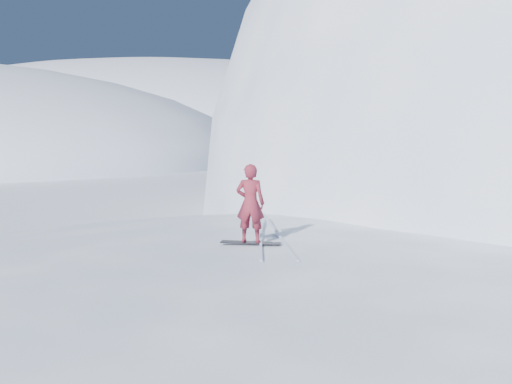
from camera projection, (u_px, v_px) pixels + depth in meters
near_ridge at (391, 359)px, 12.71m from camera, size 36.00×28.00×4.80m
far_ridge_c at (149, 145)px, 123.37m from camera, size 140.00×90.00×36.00m
wind_bumps at (320, 372)px, 12.05m from camera, size 16.00×14.40×1.00m
snowboard at (250, 243)px, 13.53m from camera, size 1.44×0.32×0.02m
snowboarder at (250, 203)px, 13.42m from camera, size 0.70×0.47×1.87m
board_tracks at (269, 232)px, 14.77m from camera, size 1.60×5.96×0.04m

